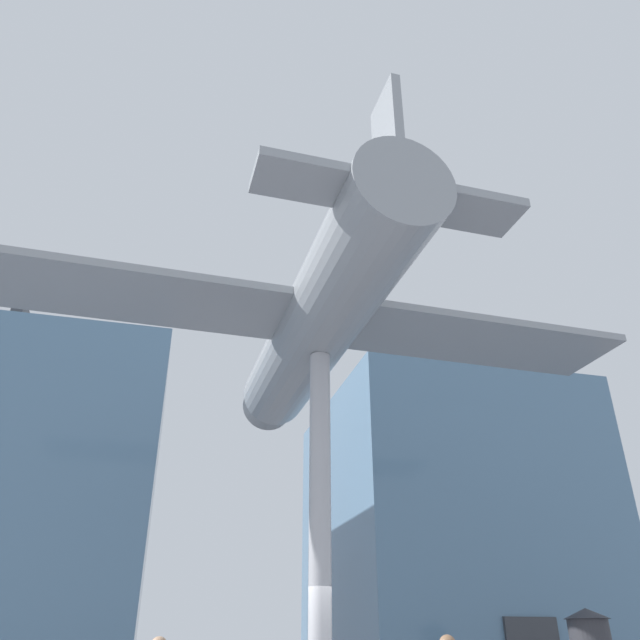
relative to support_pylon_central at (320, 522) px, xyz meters
name	(u,v)px	position (x,y,z in m)	size (l,w,h in m)	color
glass_pavilion_left	(4,517)	(-8.32, 11.51, 1.73)	(9.80, 10.31, 11.44)	slate
glass_pavilion_right	(449,536)	(8.32, 11.51, 1.73)	(9.80, 10.31, 11.44)	slate
support_pylon_central	(320,522)	(0.00, 0.00, 0.00)	(0.45, 0.45, 7.41)	#B7B7BC
suspended_airplane	(318,323)	(0.00, 0.19, 4.66)	(15.36, 11.86, 3.52)	#93999E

